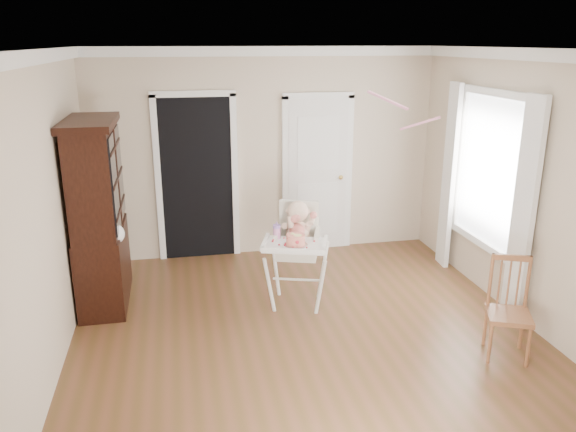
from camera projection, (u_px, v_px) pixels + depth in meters
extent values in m
plane|color=brown|center=(309.00, 341.00, 5.40)|extent=(5.00, 5.00, 0.00)
plane|color=white|center=(313.00, 49.00, 4.59)|extent=(5.00, 5.00, 0.00)
plane|color=beige|center=(265.00, 154.00, 7.33)|extent=(4.50, 0.00, 4.50)
plane|color=beige|center=(43.00, 223.00, 4.56)|extent=(0.00, 5.00, 5.00)
plane|color=beige|center=(537.00, 194.00, 5.42)|extent=(0.00, 5.00, 5.00)
cube|color=black|center=(197.00, 180.00, 7.24)|extent=(0.90, 0.03, 2.10)
cube|color=white|center=(158.00, 182.00, 7.14)|extent=(0.08, 0.05, 2.18)
cube|color=white|center=(235.00, 178.00, 7.32)|extent=(0.08, 0.05, 2.18)
cube|color=white|center=(193.00, 94.00, 6.90)|extent=(1.06, 0.05, 0.08)
cube|color=white|center=(317.00, 176.00, 7.54)|extent=(0.80, 0.05, 2.05)
cube|color=white|center=(285.00, 177.00, 7.46)|extent=(0.08, 0.05, 2.13)
cube|color=white|center=(349.00, 174.00, 7.63)|extent=(0.08, 0.05, 2.13)
sphere|color=gold|center=(341.00, 177.00, 7.57)|extent=(0.06, 0.06, 0.06)
cube|color=white|center=(491.00, 171.00, 6.15)|extent=(0.02, 1.20, 1.60)
cube|color=white|center=(498.00, 93.00, 5.90)|extent=(0.06, 1.36, 0.08)
cube|color=white|center=(524.00, 213.00, 5.48)|extent=(0.08, 0.28, 2.30)
cube|color=white|center=(449.00, 177.00, 6.94)|extent=(0.08, 0.28, 2.30)
cylinder|color=white|center=(269.00, 286.00, 5.88)|extent=(0.17, 0.11, 0.67)
cylinder|color=white|center=(320.00, 289.00, 5.82)|extent=(0.11, 0.17, 0.67)
cylinder|color=white|center=(276.00, 268.00, 6.34)|extent=(0.11, 0.17, 0.67)
cylinder|color=white|center=(323.00, 270.00, 6.29)|extent=(0.17, 0.11, 0.67)
cylinder|color=white|center=(297.00, 280.00, 6.03)|extent=(0.49, 0.18, 0.03)
cube|color=silver|center=(297.00, 252.00, 5.99)|extent=(0.53, 0.51, 0.09)
cube|color=silver|center=(278.00, 239.00, 5.97)|extent=(0.16, 0.37, 0.20)
cube|color=silver|center=(317.00, 241.00, 5.93)|extent=(0.16, 0.37, 0.20)
cube|color=silver|center=(299.00, 222.00, 6.09)|extent=(0.42, 0.19, 0.49)
cube|color=white|center=(295.00, 245.00, 5.69)|extent=(0.73, 0.61, 0.03)
cube|color=white|center=(293.00, 251.00, 5.47)|extent=(0.60, 0.22, 0.04)
ellipsoid|color=beige|center=(298.00, 235.00, 5.97)|extent=(0.31, 0.28, 0.33)
sphere|color=beige|center=(298.00, 211.00, 5.89)|extent=(0.28, 0.28, 0.23)
sphere|color=red|center=(297.00, 231.00, 5.89)|extent=(0.17, 0.17, 0.17)
sphere|color=red|center=(294.00, 219.00, 5.82)|extent=(0.08, 0.08, 0.08)
sphere|color=red|center=(313.00, 215.00, 5.79)|extent=(0.08, 0.08, 0.08)
cylinder|color=silver|center=(296.00, 245.00, 5.64)|extent=(0.25, 0.25, 0.01)
cylinder|color=#E3284C|center=(296.00, 240.00, 5.63)|extent=(0.19, 0.19, 0.10)
cylinder|color=#F2E08C|center=(298.00, 236.00, 5.59)|extent=(0.09, 0.09, 0.02)
cylinder|color=pink|center=(277.00, 233.00, 5.81)|extent=(0.07, 0.07, 0.12)
cylinder|color=#8F68B7|center=(277.00, 226.00, 5.79)|extent=(0.08, 0.08, 0.03)
cone|color=#8F68B7|center=(277.00, 223.00, 5.78)|extent=(0.03, 0.03, 0.04)
cube|color=black|center=(104.00, 266.00, 6.12)|extent=(0.47, 1.12, 0.84)
cube|color=black|center=(95.00, 178.00, 5.82)|extent=(0.43, 1.12, 1.12)
cube|color=black|center=(115.00, 184.00, 5.61)|extent=(0.02, 0.48, 0.98)
cube|color=black|center=(119.00, 172.00, 6.13)|extent=(0.02, 0.48, 0.98)
cube|color=black|center=(89.00, 123.00, 5.65)|extent=(0.50, 1.19, 0.07)
ellipsoid|color=white|center=(115.00, 234.00, 5.71)|extent=(0.19, 0.15, 0.20)
cube|color=brown|center=(509.00, 316.00, 5.04)|extent=(0.49, 0.49, 0.04)
cylinder|color=brown|center=(490.00, 343.00, 4.98)|extent=(0.03, 0.03, 0.40)
cylinder|color=brown|center=(529.00, 346.00, 4.92)|extent=(0.03, 0.03, 0.40)
cylinder|color=brown|center=(485.00, 325.00, 5.28)|extent=(0.03, 0.03, 0.40)
cylinder|color=brown|center=(522.00, 329.00, 5.22)|extent=(0.03, 0.03, 0.40)
cylinder|color=brown|center=(490.00, 280.00, 5.15)|extent=(0.03, 0.03, 0.52)
cylinder|color=brown|center=(528.00, 283.00, 5.09)|extent=(0.03, 0.03, 0.52)
cube|color=brown|center=(512.00, 258.00, 5.05)|extent=(0.33, 0.17, 0.05)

